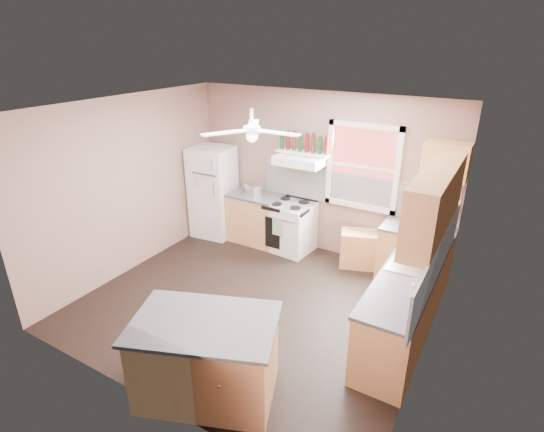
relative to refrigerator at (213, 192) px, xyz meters
The scene contains 32 objects.
floor 2.60m from the refrigerator, 39.68° to the right, with size 4.50×4.50×0.00m, color black.
ceiling 3.09m from the refrigerator, 39.68° to the right, with size 4.50×4.50×0.00m, color white.
wall_back 2.02m from the refrigerator, 13.47° to the left, with size 4.50×0.05×2.70m, color #836159.
wall_right 4.49m from the refrigerator, 20.65° to the right, with size 0.05×4.00×2.70m, color #836159.
wall_left 1.70m from the refrigerator, 103.64° to the right, with size 0.05×4.00×2.70m, color #836159.
backsplash_back 2.40m from the refrigerator, 10.01° to the left, with size 2.90×0.03×0.55m, color white.
backsplash_right 4.33m from the refrigerator, 17.11° to the right, with size 0.03×2.60×0.55m, color white.
window_view 2.78m from the refrigerator, ahead, with size 1.00×0.02×1.20m, color maroon.
window_frame 2.78m from the refrigerator, ahead, with size 1.16×0.07×1.36m, color white.
refrigerator is the anchor object (origin of this frame).
base_cabinet_left 0.93m from the refrigerator, ahead, with size 0.90×0.60×0.86m, color #C17E50.
counter_left 0.85m from the refrigerator, ahead, with size 0.92×0.62×0.04m, color #474649.
toaster 0.83m from the refrigerator, ahead, with size 0.28×0.16×0.18m, color silver.
stove 1.59m from the refrigerator, ahead, with size 0.76×0.64×0.86m, color white.
range_hood 1.85m from the refrigerator, ahead, with size 0.78×0.50×0.14m, color white.
bottle_shelf 1.91m from the refrigerator, 10.18° to the left, with size 0.90×0.26×0.03m, color white.
cart 2.81m from the refrigerator, ahead, with size 0.56×0.37×0.56m, color #C17E50.
base_cabinet_corner 3.67m from the refrigerator, ahead, with size 1.00×0.60×0.86m, color #C17E50.
base_cabinet_right 4.07m from the refrigerator, 18.30° to the right, with size 0.60×2.20×0.86m, color #C17E50.
counter_corner 3.65m from the refrigerator, ahead, with size 1.02×0.62×0.04m, color #474649.
counter_right 4.04m from the refrigerator, 18.35° to the right, with size 0.62×2.22×0.04m, color #474649.
sink 3.98m from the refrigerator, 15.61° to the right, with size 0.55×0.45×0.03m, color silver.
faucet 4.14m from the refrigerator, 15.02° to the right, with size 0.03×0.03×0.14m, color silver.
upper_cabinet_right 4.22m from the refrigerator, 15.09° to the right, with size 0.33×1.80×0.76m, color #C17E50.
upper_cabinet_corner 4.00m from the refrigerator, ahead, with size 0.60×0.33×0.52m, color #C17E50.
paper_towel 4.00m from the refrigerator, ahead, with size 0.12×0.12×0.26m, color white.
island 3.96m from the refrigerator, 53.64° to the right, with size 1.35×0.85×0.86m, color #C17E50.
island_top 3.94m from the refrigerator, 53.64° to the right, with size 1.43×0.93×0.04m, color #474649.
ceiling_fan_hub 2.95m from the refrigerator, 39.68° to the right, with size 0.20×0.20×0.08m, color white.
soap_bottle 4.36m from the refrigerator, 23.36° to the right, with size 0.09×0.09×0.24m, color silver.
red_caddy 3.87m from the refrigerator, 12.62° to the right, with size 0.18×0.12×0.10m, color #B20F10.
wine_bottles 1.99m from the refrigerator, 10.17° to the left, with size 0.86×0.06×0.31m.
Camera 1 is at (2.73, -4.19, 3.48)m, focal length 28.00 mm.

